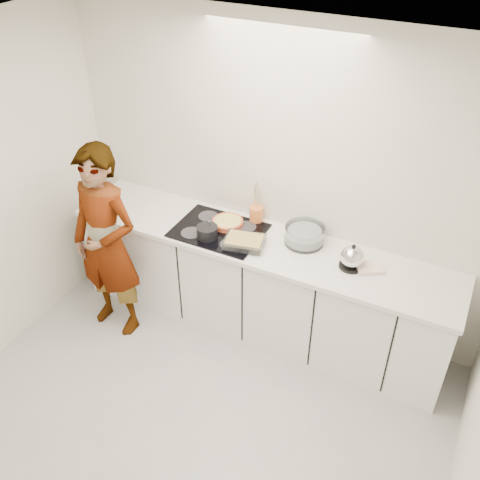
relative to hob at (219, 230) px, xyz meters
The scene contains 14 objects.
floor 1.60m from the hob, 74.48° to the right, with size 3.60×3.20×0.00m, color #AAAAAA.
ceiling 2.13m from the hob, 74.48° to the right, with size 3.60×3.20×0.00m, color white.
wall_back 0.62m from the hob, 44.17° to the left, with size 3.60×0.00×2.60m, color white.
base_cabinets 0.60m from the hob, ahead, with size 3.20×0.58×0.87m, color white.
countertop 0.35m from the hob, ahead, with size 3.24×0.64×0.04m, color white.
hob is the anchor object (origin of this frame).
tart_dish 0.11m from the hob, 73.11° to the left, with size 0.33×0.33×0.04m.
saucepan 0.14m from the hob, 105.51° to the right, with size 0.18×0.18×0.16m.
baking_dish 0.30m from the hob, 18.65° to the right, with size 0.35×0.29×0.06m.
mixing_bowl 0.71m from the hob, 13.43° to the left, with size 0.39×0.39×0.15m.
tea_towel 1.25m from the hob, ahead, with size 0.19×0.14×0.03m, color white.
kettle 1.12m from the hob, ahead, with size 0.19×0.19×0.21m.
utensil_crock 0.35m from the hob, 51.45° to the left, with size 0.11×0.11×0.14m, color orange.
cook 0.92m from the hob, 145.88° to the right, with size 0.63×0.41×1.72m, color white.
Camera 1 is at (1.43, -1.90, 3.41)m, focal length 40.00 mm.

